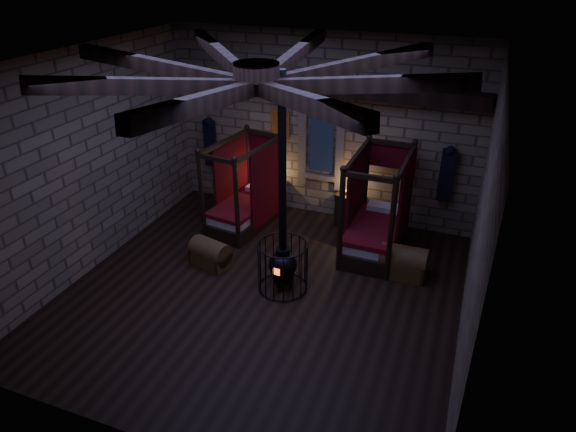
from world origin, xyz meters
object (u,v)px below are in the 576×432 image
(trunk_left, at_px, (211,254))
(bed_left, at_px, (246,205))
(bed_right, at_px, (376,227))
(stove, at_px, (283,261))
(trunk_right, at_px, (403,262))

(trunk_left, bearing_deg, bed_left, 106.53)
(bed_left, bearing_deg, bed_right, 7.86)
(bed_left, xyz_separation_m, stove, (1.71, -2.06, 0.10))
(trunk_right, bearing_deg, bed_right, 132.67)
(trunk_left, distance_m, stove, 1.70)
(bed_right, bearing_deg, bed_left, -179.73)
(bed_left, xyz_separation_m, bed_right, (3.01, -0.04, 0.03))
(stove, bearing_deg, bed_right, 63.77)
(trunk_left, relative_size, trunk_right, 0.99)
(trunk_left, height_order, stove, stove)
(bed_right, height_order, stove, stove)
(bed_right, relative_size, stove, 0.52)
(bed_right, distance_m, trunk_left, 3.45)
(bed_left, height_order, stove, stove)
(bed_left, relative_size, trunk_left, 2.32)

